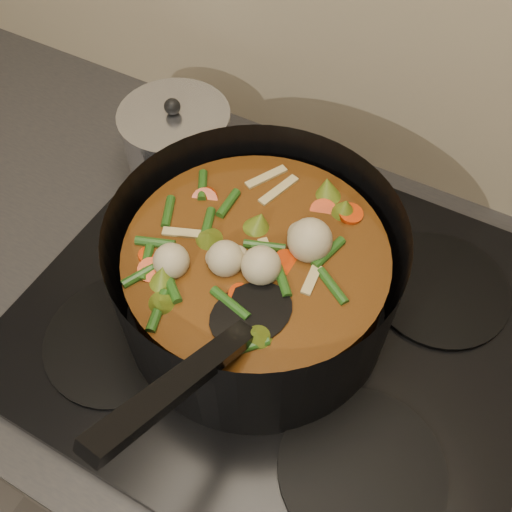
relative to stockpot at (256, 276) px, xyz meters
The scene contains 4 objects.
counter 0.55m from the stockpot, 18.20° to the left, with size 2.64×0.64×0.91m.
stovetop 0.09m from the stockpot, 18.20° to the left, with size 0.62×0.54×0.03m.
stockpot is the anchor object (origin of this frame).
saucepan 0.28m from the stockpot, 143.27° to the left, with size 0.16×0.16×0.13m.
Camera 1 is at (0.14, 1.59, 1.55)m, focal length 40.00 mm.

